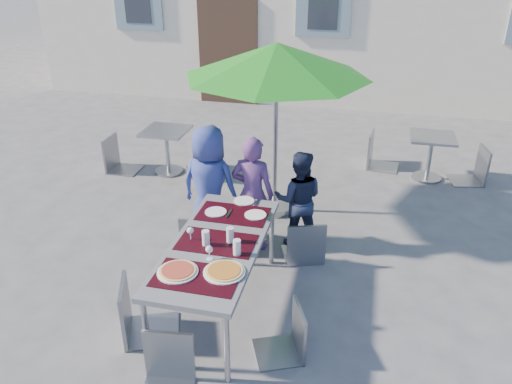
% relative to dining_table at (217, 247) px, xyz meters
% --- Properties ---
extents(ground, '(90.00, 90.00, 0.00)m').
position_rel_dining_table_xyz_m(ground, '(0.12, -0.63, -0.70)').
color(ground, '#4F4E51').
rests_on(ground, ground).
extents(dining_table, '(0.80, 1.85, 0.76)m').
position_rel_dining_table_xyz_m(dining_table, '(0.00, 0.00, 0.00)').
color(dining_table, '#4B4C51').
rests_on(dining_table, ground).
extents(pizza_near_left, '(0.34, 0.34, 0.03)m').
position_rel_dining_table_xyz_m(pizza_near_left, '(-0.17, -0.53, 0.07)').
color(pizza_near_left, white).
rests_on(pizza_near_left, dining_table).
extents(pizza_near_right, '(0.35, 0.35, 0.03)m').
position_rel_dining_table_xyz_m(pizza_near_right, '(0.20, -0.44, 0.07)').
color(pizza_near_right, white).
rests_on(pizza_near_right, dining_table).
extents(glassware, '(0.55, 0.37, 0.15)m').
position_rel_dining_table_xyz_m(glassware, '(0.05, -0.08, 0.13)').
color(glassware, silver).
rests_on(glassware, dining_table).
extents(place_settings, '(0.67, 0.52, 0.01)m').
position_rel_dining_table_xyz_m(place_settings, '(0.03, 0.65, 0.06)').
color(place_settings, white).
rests_on(place_settings, dining_table).
extents(child_0, '(0.75, 0.55, 1.43)m').
position_rel_dining_table_xyz_m(child_0, '(-0.46, 1.19, 0.02)').
color(child_0, '#323E8A').
rests_on(child_0, ground).
extents(child_1, '(0.52, 0.36, 1.36)m').
position_rel_dining_table_xyz_m(child_1, '(0.05, 1.18, -0.02)').
color(child_1, '#5D3770').
rests_on(child_1, ground).
extents(child_2, '(0.61, 0.40, 1.17)m').
position_rel_dining_table_xyz_m(child_2, '(0.55, 1.34, -0.11)').
color(child_2, '#1B233D').
rests_on(child_2, ground).
extents(chair_0, '(0.50, 0.51, 1.03)m').
position_rel_dining_table_xyz_m(chair_0, '(-0.44, 0.80, -0.09)').
color(chair_0, gray).
rests_on(chair_0, ground).
extents(chair_1, '(0.53, 0.54, 0.92)m').
position_rel_dining_table_xyz_m(chair_1, '(-0.11, 1.12, -0.16)').
color(chair_1, gray).
rests_on(chair_1, ground).
extents(chair_2, '(0.55, 0.55, 0.97)m').
position_rel_dining_table_xyz_m(chair_2, '(0.69, 1.00, -0.13)').
color(chair_2, gray).
rests_on(chair_2, ground).
extents(chair_3, '(0.61, 0.60, 1.05)m').
position_rel_dining_table_xyz_m(chair_3, '(-0.59, -0.51, -0.08)').
color(chair_3, gray).
rests_on(chair_3, ground).
extents(chair_4, '(0.52, 0.51, 0.88)m').
position_rel_dining_table_xyz_m(chair_4, '(0.76, -0.43, -0.19)').
color(chair_4, gray).
rests_on(chair_4, ground).
extents(chair_5, '(0.46, 0.46, 0.93)m').
position_rel_dining_table_xyz_m(chair_5, '(-0.11, -1.04, -0.15)').
color(chair_5, gray).
rests_on(chair_5, ground).
extents(patio_umbrella, '(2.25, 2.25, 2.19)m').
position_rel_dining_table_xyz_m(patio_umbrella, '(0.12, 2.10, 1.27)').
color(patio_umbrella, '#929499').
rests_on(patio_umbrella, ground).
extents(cafe_table_0, '(0.65, 0.65, 0.70)m').
position_rel_dining_table_xyz_m(cafe_table_0, '(-1.72, 2.93, -0.24)').
color(cafe_table_0, '#929499').
rests_on(cafe_table_0, ground).
extents(bg_chair_l_0, '(0.46, 0.46, 1.03)m').
position_rel_dining_table_xyz_m(bg_chair_l_0, '(-2.53, 2.83, -0.09)').
color(bg_chair_l_0, gray).
rests_on(bg_chair_l_0, ground).
extents(bg_chair_r_0, '(0.61, 0.60, 1.05)m').
position_rel_dining_table_xyz_m(bg_chair_r_0, '(-1.14, 3.09, -0.08)').
color(bg_chair_r_0, gray).
rests_on(bg_chair_r_0, ground).
extents(cafe_table_1, '(0.64, 0.64, 0.69)m').
position_rel_dining_table_xyz_m(cafe_table_1, '(2.18, 3.61, -0.25)').
color(cafe_table_1, '#929499').
rests_on(cafe_table_1, ground).
extents(bg_chair_l_1, '(0.51, 0.51, 1.05)m').
position_rel_dining_table_xyz_m(bg_chair_l_1, '(1.42, 3.91, -0.07)').
color(bg_chair_l_1, gray).
rests_on(bg_chair_l_1, ground).
extents(bg_chair_r_1, '(0.53, 0.52, 1.01)m').
position_rel_dining_table_xyz_m(bg_chair_r_1, '(2.84, 3.66, -0.10)').
color(bg_chair_r_1, gray).
rests_on(bg_chair_r_1, ground).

